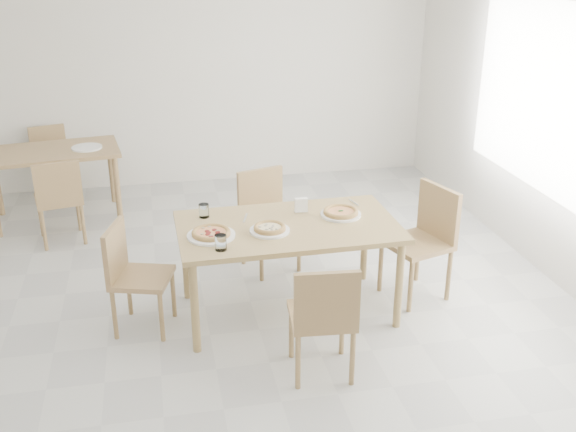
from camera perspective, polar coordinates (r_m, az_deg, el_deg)
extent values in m
plane|color=#BBBBB7|center=(5.16, -6.62, -9.99)|extent=(7.00, 7.00, 0.00)
plane|color=silver|center=(7.97, -9.59, 12.42)|extent=(6.00, 0.00, 6.00)
cube|color=white|center=(5.83, 23.21, 8.24)|extent=(1.60, 0.02, 3.20)
cube|color=#A38654|center=(5.09, 0.00, -0.95)|extent=(1.68, 0.97, 0.04)
cylinder|color=#A38654|center=(4.81, -7.90, -7.70)|extent=(0.06, 0.06, 0.71)
cylinder|color=#A38654|center=(5.12, 9.38, -5.79)|extent=(0.06, 0.06, 0.71)
cylinder|color=#A38654|center=(5.52, -8.67, -3.58)|extent=(0.06, 0.06, 0.71)
cylinder|color=#A38654|center=(5.79, 6.50, -2.14)|extent=(0.06, 0.06, 0.71)
cube|color=#A67F53|center=(4.53, 2.86, -8.43)|extent=(0.46, 0.46, 0.04)
cube|color=#A67F53|center=(4.26, 3.32, -7.20)|extent=(0.42, 0.08, 0.40)
cylinder|color=#A67F53|center=(4.83, 4.60, -9.49)|extent=(0.04, 0.04, 0.41)
cylinder|color=#A67F53|center=(4.78, 0.29, -9.78)|extent=(0.04, 0.04, 0.41)
cylinder|color=#A67F53|center=(4.53, 5.47, -11.88)|extent=(0.04, 0.04, 0.41)
cylinder|color=#A67F53|center=(4.48, 0.85, -12.23)|extent=(0.04, 0.04, 0.41)
cube|color=#A67F53|center=(5.92, -1.50, -0.51)|extent=(0.54, 0.54, 0.04)
cube|color=#A67F53|center=(6.00, -2.38, 2.12)|extent=(0.43, 0.17, 0.41)
cylinder|color=#A67F53|center=(5.79, -2.26, -3.60)|extent=(0.04, 0.04, 0.42)
cylinder|color=#A67F53|center=(5.94, 0.94, -2.85)|extent=(0.04, 0.04, 0.42)
cylinder|color=#A67F53|center=(6.09, -3.83, -2.25)|extent=(0.04, 0.04, 0.42)
cylinder|color=#A67F53|center=(6.24, -0.74, -1.57)|extent=(0.04, 0.04, 0.42)
cube|color=#A67F53|center=(5.13, -12.24, -5.15)|extent=(0.51, 0.51, 0.04)
cube|color=#A67F53|center=(5.09, -14.44, -2.87)|extent=(0.16, 0.40, 0.39)
cylinder|color=#A67F53|center=(5.04, -10.67, -8.41)|extent=(0.04, 0.04, 0.40)
cylinder|color=#A67F53|center=(5.34, -9.69, -6.48)|extent=(0.04, 0.04, 0.40)
cylinder|color=#A67F53|center=(5.14, -14.49, -8.11)|extent=(0.04, 0.04, 0.40)
cylinder|color=#A67F53|center=(5.43, -13.31, -6.24)|extent=(0.04, 0.04, 0.40)
cube|color=#A67F53|center=(5.54, 10.82, -2.33)|extent=(0.57, 0.57, 0.04)
cube|color=#A67F53|center=(5.57, 12.64, 0.37)|extent=(0.18, 0.45, 0.44)
cylinder|color=#A67F53|center=(5.67, 7.84, -4.28)|extent=(0.04, 0.04, 0.45)
cylinder|color=#A67F53|center=(5.40, 10.33, -5.89)|extent=(0.04, 0.04, 0.45)
cylinder|color=#A67F53|center=(5.89, 10.92, -3.39)|extent=(0.04, 0.04, 0.45)
cylinder|color=#A67F53|center=(5.63, 13.45, -4.89)|extent=(0.04, 0.04, 0.45)
cylinder|color=white|center=(5.27, 4.48, 0.14)|extent=(0.32, 0.32, 0.02)
cylinder|color=white|center=(4.97, -1.56, -1.24)|extent=(0.30, 0.30, 0.02)
cylinder|color=white|center=(4.91, -6.51, -1.65)|extent=(0.35, 0.35, 0.02)
cylinder|color=tan|center=(5.26, 4.49, 0.29)|extent=(0.32, 0.32, 0.01)
torus|color=tan|center=(5.26, 4.49, 0.39)|extent=(0.32, 0.32, 0.03)
cylinder|color=#DE5527|center=(5.26, 4.49, 0.38)|extent=(0.25, 0.25, 0.01)
ellipsoid|color=#13551B|center=(5.25, 4.49, 0.45)|extent=(0.05, 0.03, 0.01)
cylinder|color=tan|center=(4.96, -1.56, -1.08)|extent=(0.28, 0.28, 0.01)
torus|color=tan|center=(4.96, -1.56, -0.97)|extent=(0.28, 0.28, 0.03)
cylinder|color=#EDE4C3|center=(4.96, -1.56, -0.98)|extent=(0.21, 0.21, 0.01)
cylinder|color=tan|center=(4.91, -6.52, -1.49)|extent=(0.30, 0.30, 0.01)
torus|color=tan|center=(4.90, -6.53, -1.39)|extent=(0.30, 0.30, 0.03)
cylinder|color=#DE5527|center=(4.90, -6.53, -1.40)|extent=(0.23, 0.23, 0.01)
cylinder|color=white|center=(4.69, -5.72, -2.25)|extent=(0.08, 0.08, 0.11)
cylinder|color=white|center=(5.24, -7.13, 0.45)|extent=(0.08, 0.08, 0.11)
cube|color=silver|center=(5.30, 1.12, 0.35)|extent=(0.11, 0.06, 0.01)
cube|color=white|center=(5.28, 1.12, 0.97)|extent=(0.10, 0.05, 0.11)
cube|color=silver|center=(5.21, -3.64, -0.18)|extent=(0.07, 0.18, 0.01)
cube|color=silver|center=(5.53, 5.60, 1.14)|extent=(0.04, 0.17, 0.01)
cube|color=#A67F53|center=(7.31, -19.37, 5.14)|extent=(1.41, 0.92, 0.04)
cylinder|color=#A67F53|center=(7.15, -14.23, 2.18)|extent=(0.06, 0.06, 0.71)
cylinder|color=#A67F53|center=(7.73, -14.71, 3.67)|extent=(0.06, 0.06, 0.71)
cube|color=#A67F53|center=(6.84, -18.85, 1.36)|extent=(0.50, 0.50, 0.04)
cube|color=#A67F53|center=(6.58, -18.91, 2.61)|extent=(0.42, 0.12, 0.40)
cylinder|color=#A67F53|center=(7.09, -17.33, 0.37)|extent=(0.04, 0.04, 0.41)
cylinder|color=#A67F53|center=(7.08, -20.21, -0.08)|extent=(0.04, 0.04, 0.41)
cylinder|color=#A67F53|center=(6.76, -16.94, -0.69)|extent=(0.04, 0.04, 0.41)
cylinder|color=#A67F53|center=(6.74, -19.96, -1.16)|extent=(0.04, 0.04, 0.41)
cube|color=#A67F53|center=(8.04, -19.27, 4.22)|extent=(0.49, 0.49, 0.04)
cube|color=#A67F53|center=(8.15, -19.67, 5.94)|extent=(0.39, 0.14, 0.38)
cylinder|color=#A67F53|center=(7.93, -20.07, 2.24)|extent=(0.03, 0.03, 0.38)
cylinder|color=#A67F53|center=(7.97, -17.69, 2.66)|extent=(0.03, 0.03, 0.38)
cylinder|color=#A67F53|center=(8.25, -20.43, 2.95)|extent=(0.03, 0.03, 0.38)
cylinder|color=#A67F53|center=(8.29, -18.14, 3.35)|extent=(0.03, 0.03, 0.38)
cylinder|color=white|center=(7.25, -16.67, 5.58)|extent=(0.31, 0.31, 0.02)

